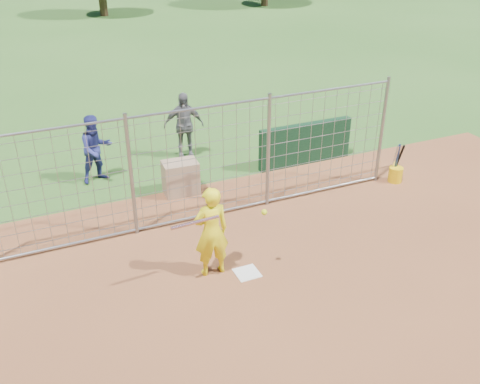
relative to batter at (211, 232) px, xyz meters
name	(u,v)px	position (x,y,z in m)	size (l,w,h in m)	color
ground	(243,268)	(0.57, -0.09, -0.88)	(100.00, 100.00, 0.00)	#2D591E
infield_dirt	(329,382)	(0.57, -3.09, -0.87)	(18.00, 18.00, 0.00)	brown
home_plate	(247,273)	(0.57, -0.29, -0.87)	(0.43, 0.43, 0.02)	silver
dugout_wall	(305,144)	(3.97, 3.51, -0.33)	(2.60, 0.20, 1.10)	#11381E
batter	(211,232)	(0.00, 0.00, 0.00)	(0.64, 0.42, 1.76)	#FFEF16
bystander_a	(96,149)	(-1.16, 4.67, -0.04)	(0.82, 0.64, 1.68)	navy
bystander_b	(184,126)	(1.23, 5.17, 0.02)	(1.05, 0.44, 1.79)	slate
equipment_bin	(181,178)	(0.47, 3.22, -0.48)	(0.80, 0.55, 0.80)	tan
equipment_in_play	(212,220)	(-0.08, -0.30, 0.43)	(1.71, 0.22, 0.12)	silver
bucket_with_bats	(396,172)	(5.46, 1.66, -0.63)	(0.34, 0.35, 0.98)	yellow
backstop_fence	(203,165)	(0.57, 1.91, 0.38)	(9.08, 0.08, 2.60)	gray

